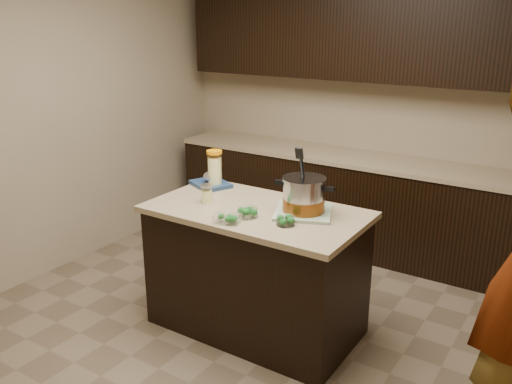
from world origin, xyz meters
TOP-DOWN VIEW (x-y plane):
  - ground_plane at (0.00, 0.00)m, footprint 4.00×4.00m
  - room_shell at (0.00, 0.00)m, footprint 4.04×4.04m
  - back_cabinets at (0.00, 1.74)m, footprint 3.60×0.63m
  - island at (0.00, 0.00)m, footprint 1.46×0.81m
  - dish_towel at (0.31, 0.09)m, footprint 0.47×0.47m
  - stock_pot at (0.31, 0.09)m, footprint 0.40×0.33m
  - lemonade_pitcher at (-0.52, 0.24)m, footprint 0.12×0.12m
  - mason_jar at (-0.36, -0.07)m, footprint 0.11×0.11m
  - broccoli_tub_left at (0.04, -0.15)m, footprint 0.14×0.14m
  - broccoli_tub_right at (0.31, -0.14)m, footprint 0.14×0.14m
  - broccoli_tub_rect at (-0.02, -0.31)m, footprint 0.18×0.15m
  - blue_tray at (-0.56, 0.25)m, footprint 0.36×0.33m

SIDE VIEW (x-z plane):
  - ground_plane at x=0.00m, z-range 0.00..0.00m
  - island at x=0.00m, z-range 0.00..0.90m
  - dish_towel at x=0.31m, z-range 0.90..0.92m
  - broccoli_tub_right at x=0.31m, z-range 0.90..0.95m
  - broccoli_tub_rect at x=-0.02m, z-range 0.90..0.95m
  - broccoli_tub_left at x=0.04m, z-range 0.90..0.96m
  - blue_tray at x=-0.56m, z-range 0.88..0.99m
  - back_cabinets at x=0.00m, z-range -0.22..2.10m
  - mason_jar at x=-0.36m, z-range 0.89..1.03m
  - stock_pot at x=0.31m, z-range 0.81..1.22m
  - lemonade_pitcher at x=-0.52m, z-range 0.89..1.17m
  - room_shell at x=0.00m, z-range 0.35..3.07m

